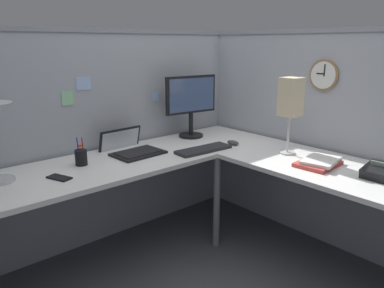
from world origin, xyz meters
TOP-DOWN VIEW (x-y plane):
  - ground_plane at (0.00, 0.00)m, footprint 6.80×6.80m
  - cubicle_wall_back at (-0.36, 0.87)m, footprint 2.57×0.12m
  - cubicle_wall_right at (0.87, -0.27)m, footprint 0.12×2.37m
  - desk at (-0.15, -0.05)m, footprint 2.35×2.15m
  - monitor at (0.33, 0.64)m, footprint 0.46×0.20m
  - laptop at (-0.29, 0.59)m, footprint 0.36×0.40m
  - keyboard at (0.12, 0.26)m, footprint 0.44×0.17m
  - computer_mouse at (0.40, 0.24)m, footprint 0.06×0.10m
  - pen_cup at (-0.68, 0.54)m, footprint 0.08×0.08m
  - cell_phone at (-0.89, 0.39)m, footprint 0.11×0.16m
  - book_stack at (0.44, -0.46)m, footprint 0.31×0.24m
  - desk_lamp_paper at (0.52, -0.17)m, footprint 0.13×0.13m
  - wall_clock at (0.82, -0.23)m, footprint 0.04×0.22m
  - pinned_note_leftmost at (-0.50, 0.82)m, footprint 0.11×0.00m
  - pinned_note_middle at (0.11, 0.82)m, footprint 0.06×0.00m
  - pinned_note_rightmost at (-0.62, 0.82)m, footprint 0.08×0.00m

SIDE VIEW (x-z plane):
  - ground_plane at x=0.00m, z-range 0.00..0.00m
  - desk at x=-0.15m, z-range 0.27..1.00m
  - cell_phone at x=-0.89m, z-range 0.73..0.74m
  - keyboard at x=0.12m, z-range 0.73..0.75m
  - computer_mouse at x=0.40m, z-range 0.73..0.76m
  - book_stack at x=0.44m, z-range 0.73..0.77m
  - laptop at x=-0.29m, z-range 0.65..0.86m
  - pen_cup at x=-0.68m, z-range 0.69..0.87m
  - cubicle_wall_back at x=-0.36m, z-range 0.00..1.58m
  - cubicle_wall_right at x=0.87m, z-range 0.00..1.58m
  - monitor at x=0.33m, z-range 0.77..1.27m
  - pinned_note_middle at x=0.11m, z-range 1.03..1.10m
  - desk_lamp_paper at x=0.52m, z-range 0.85..1.38m
  - pinned_note_rightmost at x=-0.62m, z-range 1.07..1.17m
  - pinned_note_leftmost at x=-0.50m, z-range 1.17..1.26m
  - wall_clock at x=0.82m, z-range 1.15..1.37m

